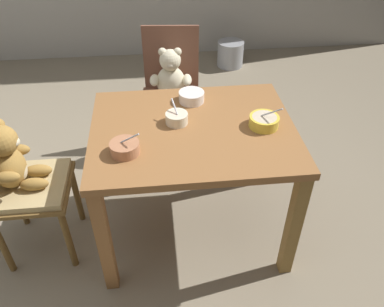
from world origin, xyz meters
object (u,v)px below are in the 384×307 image
Objects in this scene: metal_pail at (230,54)px; porridge_bowl_terracotta_near_left at (125,148)px; teddy_chair_near_left at (16,173)px; teddy_chair_far_center at (171,85)px; porridge_bowl_cream_center at (177,118)px; dining_table at (193,146)px; porridge_bowl_yellow_near_right at (264,121)px; porridge_bowl_white_far_center at (192,96)px.

porridge_bowl_terracotta_near_left is at bearing -112.37° from metal_pail.
teddy_chair_near_left reaches higher than metal_pail.
teddy_chair_far_center reaches higher than porridge_bowl_cream_center.
porridge_bowl_cream_center is (0.25, 0.22, 0.00)m from porridge_bowl_terracotta_near_left.
porridge_bowl_terracotta_near_left is (-0.33, -0.17, 0.14)m from dining_table.
porridge_bowl_terracotta_near_left is 1.19× the size of porridge_bowl_cream_center.
dining_table is at bearing 176.15° from porridge_bowl_yellow_near_right.
porridge_bowl_yellow_near_right reaches higher than dining_table.
porridge_bowl_terracotta_near_left is 0.55m from porridge_bowl_white_far_center.
porridge_bowl_yellow_near_right is at bearing -97.06° from metal_pail.
porridge_bowl_terracotta_near_left reaches higher than porridge_bowl_cream_center.
teddy_chair_near_left is 1.03× the size of teddy_chair_far_center.
porridge_bowl_white_far_center is (0.10, 0.20, 0.00)m from porridge_bowl_cream_center.
porridge_bowl_white_far_center is (0.92, 0.29, 0.21)m from teddy_chair_near_left.
teddy_chair_far_center is at bearing 94.67° from dining_table.
porridge_bowl_cream_center is 0.86× the size of porridge_bowl_white_far_center.
porridge_bowl_cream_center is at bearing 4.53° from teddy_chair_far_center.
porridge_bowl_yellow_near_right is 0.43m from porridge_bowl_white_far_center.
porridge_bowl_terracotta_near_left is 0.96× the size of porridge_bowl_yellow_near_right.
teddy_chair_far_center is at bearing -117.04° from metal_pail.
porridge_bowl_cream_center is at bearing 170.00° from porridge_bowl_yellow_near_right.
teddy_chair_near_left is 0.86m from porridge_bowl_cream_center.
teddy_chair_far_center reaches higher than porridge_bowl_white_far_center.
teddy_chair_far_center is at bearing 45.28° from teddy_chair_near_left.
metal_pail is at bearing 72.34° from porridge_bowl_white_far_center.
porridge_bowl_yellow_near_right reaches higher than metal_pail.
porridge_bowl_white_far_center is (-0.33, 0.28, 0.00)m from porridge_bowl_yellow_near_right.
teddy_chair_near_left is 2.70m from metal_pail.
dining_table is 0.90m from teddy_chair_near_left.
metal_pail is at bearing 158.39° from teddy_chair_far_center.
teddy_chair_far_center reaches higher than porridge_bowl_terracotta_near_left.
dining_table is 7.35× the size of porridge_bowl_white_far_center.
teddy_chair_near_left is at bearing -177.58° from dining_table.
porridge_bowl_yellow_near_right is 0.56× the size of metal_pail.
teddy_chair_far_center is at bearing 98.78° from porridge_bowl_white_far_center.
porridge_bowl_white_far_center is at bearing 17.75° from teddy_chair_near_left.
porridge_bowl_cream_center is at bearing 40.75° from porridge_bowl_terracotta_near_left.
porridge_bowl_terracotta_near_left is at bearing -12.60° from teddy_chair_near_left.
metal_pail is at bearing 73.86° from dining_table.
metal_pail is at bearing 71.55° from porridge_bowl_cream_center.
porridge_bowl_terracotta_near_left is (-0.27, -0.97, 0.22)m from teddy_chair_far_center.
teddy_chair_near_left is 7.81× the size of porridge_bowl_cream_center.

